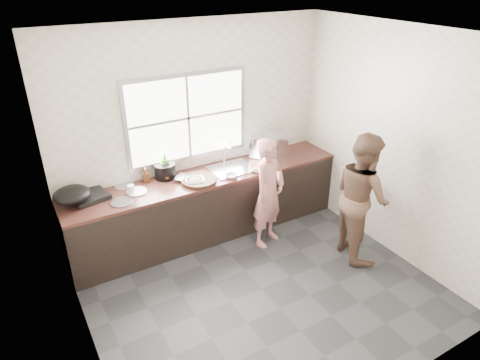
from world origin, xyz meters
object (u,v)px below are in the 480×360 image
pot_lid_left (122,202)px  dish_rack (269,147)px  wok (72,195)px  person_side (361,196)px  woman (269,196)px  bowl_held (231,175)px  cutting_board (199,180)px  bottle_brown_tall (145,175)px  pot_lid_right (125,186)px  bowl_crabs (258,169)px  black_pot (165,171)px  bottle_green (165,164)px  bottle_brown_short (166,175)px  plate_food (137,192)px  bowl_mince (195,181)px  glass_jar (131,190)px  burner (89,196)px

pot_lid_left → dish_rack: bearing=4.7°
wok → person_side: bearing=-24.4°
woman → bowl_held: woman is taller
bowl_held → wok: bearing=171.1°
cutting_board → dish_rack: dish_rack is taller
cutting_board → pot_lid_left: bearing=-178.6°
bottle_brown_tall → pot_lid_right: (-0.26, 0.00, -0.08)m
bowl_crabs → black_pot: size_ratio=0.75×
bowl_held → bottle_green: bearing=147.5°
pot_lid_left → bottle_brown_short: bearing=22.9°
plate_food → bowl_mince: bearing=-10.5°
pot_lid_left → wok: bearing=156.4°
cutting_board → pot_lid_left: size_ratio=1.78×
cutting_board → plate_food: cutting_board is taller
woman → wok: (-2.16, 0.63, 0.33)m
bowl_held → dish_rack: dish_rack is taller
person_side → bottle_brown_short: (-1.88, 1.42, 0.15)m
black_pot → wok: bearing=-173.4°
person_side → bowl_mince: person_side is taller
bowl_crabs → black_pot: (-1.10, 0.42, 0.06)m
plate_food → bottle_green: bottle_green is taller
bottle_green → dish_rack: (1.42, -0.19, 0.00)m
woman → wok: 2.28m
bottle_green → wok: bearing=-172.3°
bowl_mince → bottle_brown_tall: bottle_brown_tall is taller
cutting_board → black_pot: bearing=134.5°
person_side → pot_lid_left: (-2.52, 1.15, 0.08)m
cutting_board → wok: bearing=172.7°
black_pot → plate_food: black_pot is taller
black_pot → pot_lid_right: 0.51m
plate_food → bottle_green: (0.44, 0.22, 0.16)m
woman → bowl_mince: (-0.78, 0.44, 0.22)m
bowl_mince → black_pot: bearing=128.7°
bowl_mince → cutting_board: bearing=5.4°
woman → bottle_green: bearing=118.1°
black_pot → bottle_brown_short: black_pot is taller
plate_food → bottle_green: 0.52m
person_side → wok: (-2.99, 1.36, 0.21)m
bowl_crabs → bowl_held: same height
bowl_crabs → bottle_green: 1.18m
black_pot → person_side: bearing=-38.6°
bottle_brown_short → glass_jar: size_ratio=1.32×
cutting_board → bowl_mince: 0.05m
bottle_brown_short → dish_rack: 1.45m
burner → pot_lid_right: burner is taller
woman → person_side: bearing=-65.8°
bowl_crabs → burner: size_ratio=0.51×
woman → bowl_mince: bearing=126.2°
person_side → plate_food: bearing=76.2°
bottle_brown_short → pot_lid_left: 0.69m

